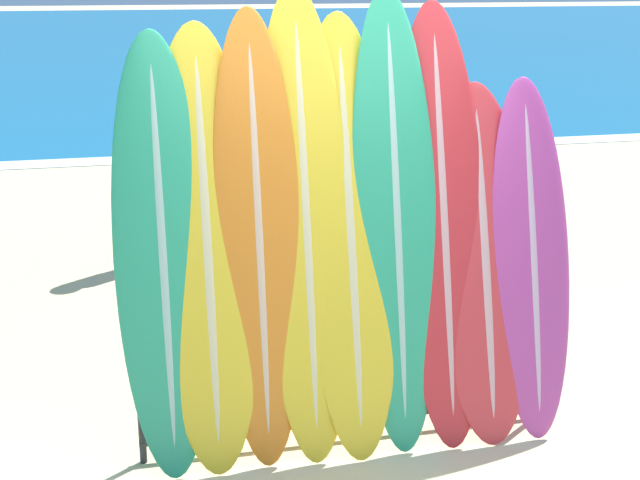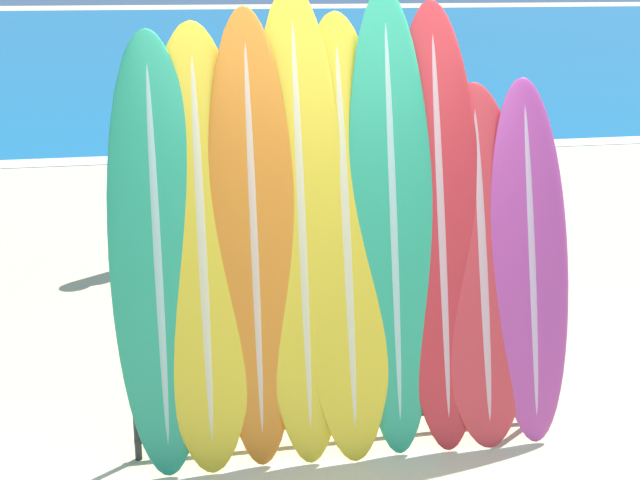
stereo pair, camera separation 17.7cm
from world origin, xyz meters
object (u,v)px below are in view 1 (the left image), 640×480
at_px(surfboard_slot_7, 484,264).
at_px(person_near_water, 211,118).
at_px(surfboard_slot_0, 163,259).
at_px(surfboard_slot_5, 396,224).
at_px(surfboard_rack, 352,357).
at_px(surfboard_slot_3, 306,228).
at_px(person_mid_beach, 324,139).
at_px(surfboard_slot_2, 259,242).
at_px(surfboard_slot_4, 350,238).
at_px(surfboard_slot_8, 531,259).
at_px(surfboard_slot_1, 207,252).
at_px(surfboard_slot_6, 443,226).
at_px(person_far_left, 160,158).

distance_m(surfboard_slot_7, person_near_water, 6.40).
height_order(surfboard_slot_0, surfboard_slot_5, surfboard_slot_5).
relative_size(surfboard_rack, surfboard_slot_3, 0.95).
bearing_deg(person_mid_beach, surfboard_slot_2, -49.51).
relative_size(surfboard_slot_4, surfboard_slot_8, 1.18).
bearing_deg(surfboard_slot_1, surfboard_slot_4, 1.23).
relative_size(surfboard_slot_5, person_mid_beach, 1.57).
bearing_deg(surfboard_slot_7, surfboard_slot_4, 176.84).
bearing_deg(surfboard_rack, surfboard_slot_6, 5.16).
xyz_separation_m(person_near_water, person_mid_beach, (1.08, -1.43, -0.06)).
distance_m(surfboard_slot_7, surfboard_slot_8, 0.29).
relative_size(surfboard_slot_8, person_far_left, 1.14).
distance_m(person_near_water, person_far_left, 2.73).
relative_size(surfboard_slot_6, surfboard_slot_8, 1.21).
xyz_separation_m(surfboard_slot_3, person_far_left, (-0.58, 3.68, -0.30)).
relative_size(surfboard_slot_3, surfboard_slot_4, 1.06).
xyz_separation_m(surfboard_slot_1, surfboard_slot_8, (1.88, -0.04, -0.17)).
distance_m(surfboard_slot_4, surfboard_slot_7, 0.82).
height_order(surfboard_rack, surfboard_slot_4, surfboard_slot_4).
bearing_deg(surfboard_slot_3, person_mid_beach, 75.32).
bearing_deg(surfboard_slot_2, surfboard_rack, -1.87).
relative_size(surfboard_rack, surfboard_slot_7, 1.20).
bearing_deg(person_near_water, surfboard_slot_2, -5.82).
height_order(surfboard_rack, person_far_left, person_far_left).
height_order(surfboard_slot_2, person_far_left, surfboard_slot_2).
bearing_deg(surfboard_slot_4, surfboard_slot_3, 178.16).
bearing_deg(surfboard_slot_6, surfboard_slot_3, -179.75).
bearing_deg(surfboard_slot_1, surfboard_slot_0, -178.20).
bearing_deg(person_near_water, surfboard_slot_4, -1.16).
height_order(surfboard_rack, surfboard_slot_5, surfboard_slot_5).
xyz_separation_m(surfboard_rack, person_near_water, (-0.06, 6.34, 0.43)).
distance_m(surfboard_rack, surfboard_slot_4, 0.70).
bearing_deg(surfboard_slot_7, surfboard_slot_0, 179.39).
xyz_separation_m(surfboard_slot_0, surfboard_slot_5, (1.30, 0.03, 0.10)).
relative_size(surfboard_slot_4, person_far_left, 1.34).
bearing_deg(surfboard_slot_4, surfboard_slot_7, -3.16).
bearing_deg(surfboard_rack, surfboard_slot_8, -0.92).
bearing_deg(surfboard_slot_4, surfboard_slot_5, 0.88).
height_order(surfboard_slot_2, surfboard_slot_5, surfboard_slot_5).
distance_m(person_near_water, person_mid_beach, 1.79).
bearing_deg(surfboard_slot_4, person_near_water, 90.48).
distance_m(surfboard_slot_2, person_far_left, 3.73).
bearing_deg(surfboard_rack, surfboard_slot_0, 179.28).
xyz_separation_m(surfboard_slot_1, person_mid_beach, (1.82, 4.89, -0.31)).
height_order(surfboard_slot_6, person_mid_beach, surfboard_slot_6).
distance_m(surfboard_slot_0, person_far_left, 3.72).
distance_m(surfboard_slot_2, surfboard_slot_7, 1.33).
relative_size(surfboard_slot_3, person_near_water, 1.49).
bearing_deg(person_far_left, surfboard_slot_2, 81.77).
height_order(surfboard_rack, person_near_water, person_near_water).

